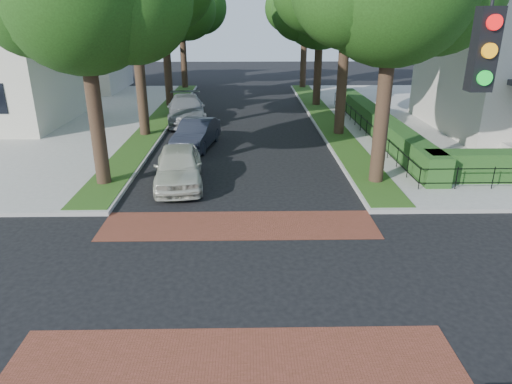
# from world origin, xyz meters

# --- Properties ---
(ground) EXTENTS (120.00, 120.00, 0.00)m
(ground) POSITION_xyz_m (0.00, 0.00, 0.00)
(ground) COLOR black
(ground) RESTS_ON ground
(crosswalk_far) EXTENTS (9.00, 2.20, 0.01)m
(crosswalk_far) POSITION_xyz_m (0.00, 3.20, 0.01)
(crosswalk_far) COLOR brown
(crosswalk_far) RESTS_ON ground
(crosswalk_near) EXTENTS (9.00, 2.20, 0.01)m
(crosswalk_near) POSITION_xyz_m (0.00, -3.20, 0.01)
(crosswalk_near) COLOR brown
(crosswalk_near) RESTS_ON ground
(grass_strip_ne) EXTENTS (1.60, 29.80, 0.02)m
(grass_strip_ne) POSITION_xyz_m (5.40, 19.10, 0.16)
(grass_strip_ne) COLOR #204012
(grass_strip_ne) RESTS_ON sidewalk_ne
(grass_strip_nw) EXTENTS (1.60, 29.80, 0.02)m
(grass_strip_nw) POSITION_xyz_m (-5.40, 19.10, 0.16)
(grass_strip_nw) COLOR #204012
(grass_strip_nw) RESTS_ON sidewalk_nw
(tree_right_far) EXTENTS (7.25, 6.23, 9.74)m
(tree_right_far) POSITION_xyz_m (5.60, 24.22, 6.91)
(tree_right_far) COLOR black
(tree_right_far) RESTS_ON sidewalk_ne
(tree_right_back) EXTENTS (7.50, 6.45, 10.20)m
(tree_right_back) POSITION_xyz_m (5.60, 33.23, 7.27)
(tree_right_back) COLOR black
(tree_right_back) RESTS_ON sidewalk_ne
(tree_left_far) EXTENTS (7.00, 6.02, 9.86)m
(tree_left_far) POSITION_xyz_m (-5.40, 24.22, 7.12)
(tree_left_far) COLOR black
(tree_left_far) RESTS_ON sidewalk_nw
(tree_left_back) EXTENTS (7.75, 6.66, 10.44)m
(tree_left_back) POSITION_xyz_m (-5.40, 33.24, 7.41)
(tree_left_back) COLOR black
(tree_left_back) RESTS_ON sidewalk_nw
(hedge_main_road) EXTENTS (1.00, 18.00, 1.20)m
(hedge_main_road) POSITION_xyz_m (7.70, 15.00, 0.75)
(hedge_main_road) COLOR #194819
(hedge_main_road) RESTS_ON sidewalk_ne
(fence_main_road) EXTENTS (0.06, 18.00, 0.90)m
(fence_main_road) POSITION_xyz_m (6.90, 15.00, 0.60)
(fence_main_road) COLOR black
(fence_main_road) RESTS_ON sidewalk_ne
(house_left_far) EXTENTS (10.00, 9.00, 10.14)m
(house_left_far) POSITION_xyz_m (-15.49, 31.99, 5.04)
(house_left_far) COLOR beige
(house_left_far) RESTS_ON sidewalk_nw
(parked_car_front) EXTENTS (2.36, 4.78, 1.57)m
(parked_car_front) POSITION_xyz_m (-2.49, 7.11, 0.78)
(parked_car_front) COLOR beige
(parked_car_front) RESTS_ON ground
(parked_car_middle) EXTENTS (2.30, 4.65, 1.47)m
(parked_car_middle) POSITION_xyz_m (-2.35, 12.64, 0.73)
(parked_car_middle) COLOR black
(parked_car_middle) RESTS_ON ground
(parked_car_rear) EXTENTS (3.14, 6.03, 1.67)m
(parked_car_rear) POSITION_xyz_m (-3.60, 18.74, 0.84)
(parked_car_rear) COLOR gray
(parked_car_rear) RESTS_ON ground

